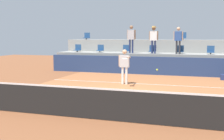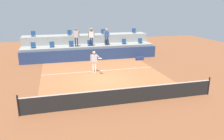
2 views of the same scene
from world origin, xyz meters
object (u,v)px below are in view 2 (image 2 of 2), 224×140
stadium_chair_lower_center (90,43)px  tennis_ball (135,68)px  stadium_chair_lower_mid_left (71,44)px  stadium_chair_upper_far_left (33,34)px  tennis_player (94,60)px  stadium_chair_lower_left (52,45)px  stadium_chair_upper_far_right (134,31)px  spectator_in_white (107,35)px  stadium_chair_upper_left (70,33)px  equipment_bag (140,59)px  stadium_chair_lower_far_left (33,46)px  stadium_chair_lower_mid_right (107,43)px  spectator_with_hat (91,35)px  spectator_leaning_on_rail (76,35)px  stadium_chair_lower_far_right (140,41)px  stadium_chair_upper_right (103,32)px  stadium_chair_lower_right (124,42)px

stadium_chair_lower_center → tennis_ball: stadium_chair_lower_center is taller
stadium_chair_lower_mid_left → stadium_chair_upper_far_left: bearing=153.2°
stadium_chair_lower_mid_left → tennis_player: stadium_chair_lower_mid_left is taller
stadium_chair_lower_left → stadium_chair_upper_far_right: stadium_chair_upper_far_right is taller
stadium_chair_upper_far_left → spectator_in_white: size_ratio=0.31×
stadium_chair_upper_far_right → tennis_ball: 11.03m
stadium_chair_upper_left → equipment_bag: bearing=-32.9°
stadium_chair_lower_far_left → stadium_chair_lower_mid_right: (7.06, 0.00, 0.00)m
stadium_chair_lower_left → spectator_in_white: 5.33m
stadium_chair_lower_far_left → stadium_chair_upper_left: (3.53, 1.80, 0.85)m
spectator_with_hat → spectator_leaning_on_rail: bearing=-180.0°
stadium_chair_lower_left → stadium_chair_upper_far_right: size_ratio=1.00×
spectator_with_hat → stadium_chair_lower_left: bearing=174.1°
tennis_ball → stadium_chair_lower_far_left: bearing=129.0°
stadium_chair_lower_mid_left → spectator_leaning_on_rail: bearing=-40.0°
stadium_chair_lower_left → spectator_in_white: bearing=-4.2°
stadium_chair_lower_left → stadium_chair_upper_left: 2.70m
stadium_chair_lower_far_left → stadium_chair_lower_mid_left: size_ratio=1.00×
stadium_chair_lower_left → stadium_chair_lower_center: bearing=0.0°
stadium_chair_lower_center → tennis_player: size_ratio=0.30×
stadium_chair_lower_far_right → spectator_with_hat: spectator_with_hat is taller
equipment_bag → stadium_chair_upper_right: bearing=123.6°
stadium_chair_lower_mid_right → stadium_chair_lower_mid_left: bearing=180.0°
stadium_chair_lower_center → equipment_bag: bearing=-26.6°
stadium_chair_lower_mid_left → stadium_chair_lower_mid_right: same height
stadium_chair_lower_mid_left → spectator_leaning_on_rail: size_ratio=0.29×
stadium_chair_lower_mid_right → spectator_with_hat: 1.88m
stadium_chair_lower_far_left → stadium_chair_lower_center: same height
stadium_chair_upper_far_left → spectator_with_hat: bearing=-21.7°
stadium_chair_upper_far_right → equipment_bag: stadium_chair_upper_far_right is taller
stadium_chair_lower_far_left → stadium_chair_lower_center: size_ratio=1.00×
spectator_leaning_on_rail → stadium_chair_lower_left: bearing=170.4°
stadium_chair_lower_mid_right → stadium_chair_upper_far_left: (-7.11, 1.80, 0.85)m
stadium_chair_lower_center → stadium_chair_upper_right: (1.78, 1.80, 0.85)m
stadium_chair_lower_center → stadium_chair_upper_left: (-1.78, 1.80, 0.85)m
stadium_chair_lower_mid_right → stadium_chair_upper_far_left: 7.39m
stadium_chair_upper_far_left → spectator_in_white: 7.34m
stadium_chair_lower_far_right → tennis_ball: bearing=-113.8°
tennis_player → spectator_leaning_on_rail: spectator_leaning_on_rail is taller
stadium_chair_upper_left → tennis_player: stadium_chair_upper_left is taller
stadium_chair_upper_far_left → stadium_chair_lower_right: bearing=-11.4°
stadium_chair_lower_far_left → stadium_chair_lower_left: (1.70, 0.00, 0.00)m
stadium_chair_lower_far_left → equipment_bag: stadium_chair_lower_far_left is taller
spectator_leaning_on_rail → spectator_in_white: (2.98, -0.00, -0.10)m
spectator_leaning_on_rail → stadium_chair_lower_mid_right: bearing=7.1°
stadium_chair_lower_mid_right → stadium_chair_upper_far_right: (3.55, 1.80, 0.85)m
stadium_chair_lower_left → tennis_player: stadium_chair_lower_left is taller
stadium_chair_lower_far_right → equipment_bag: (-0.91, -2.23, -1.31)m
stadium_chair_upper_far_right → tennis_ball: size_ratio=7.65×
tennis_player → tennis_ball: size_ratio=25.13×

